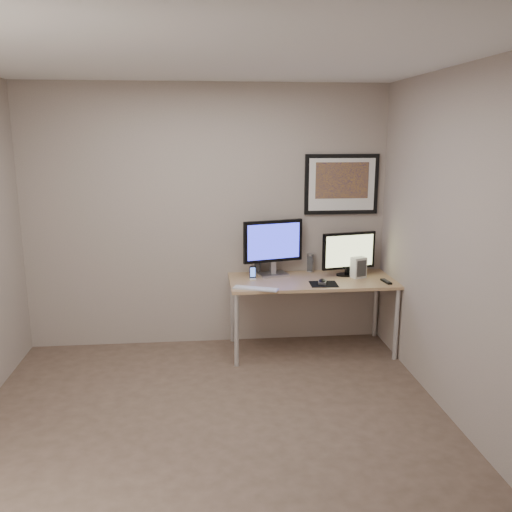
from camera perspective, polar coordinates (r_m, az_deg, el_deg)
The scene contains 14 objects.
floor at distance 4.23m, azimuth -4.48°, elevation -17.32°, with size 3.60×3.60×0.00m, color #4E3D30.
room at distance 4.14m, azimuth -5.03°, elevation 6.13°, with size 3.60×3.60×3.60m.
desk at distance 5.32m, azimuth 5.88°, elevation -3.15°, with size 1.60×0.70×0.73m.
framed_art at distance 5.55m, azimuth 8.99°, elevation 7.48°, with size 0.75×0.04×0.60m.
monitor_large at distance 5.36m, azimuth 1.80°, elevation 1.14°, with size 0.60×0.26×0.56m.
monitor_tv at distance 5.44m, azimuth 9.74°, elevation 0.34°, with size 0.55×0.17×0.44m.
speaker_left at distance 5.49m, azimuth 0.08°, elevation -0.80°, with size 0.08×0.08×0.20m, color #A7A7AC.
speaker_right at distance 5.58m, azimuth 5.75°, elevation -0.72°, with size 0.07×0.07×0.19m, color #A7A7AC.
phone_dock at distance 5.26m, azimuth -0.35°, elevation -1.77°, with size 0.06×0.06×0.13m, color black.
keyboard at distance 4.95m, azimuth -0.05°, elevation -3.44°, with size 0.42×0.11×0.01m, color #BCBBC0.
mousepad at distance 5.15m, azimuth 7.14°, elevation -2.95°, with size 0.25×0.23×0.00m, color black.
mouse at distance 5.16m, azimuth 6.99°, elevation -2.64°, with size 0.07×0.12×0.04m, color black.
remote at distance 5.32m, azimuth 13.54°, elevation -2.60°, with size 0.04×0.17×0.02m, color black.
fan_unit at distance 5.42m, azimuth 10.73°, elevation -1.19°, with size 0.13×0.10×0.20m, color silver.
Camera 1 is at (-0.05, -3.66, 2.12)m, focal length 38.00 mm.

